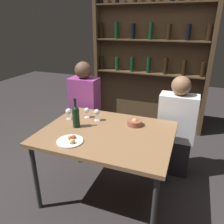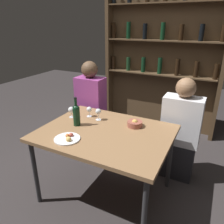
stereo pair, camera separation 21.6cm
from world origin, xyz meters
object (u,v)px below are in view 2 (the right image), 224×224
object	(u,v)px
food_plate_0	(68,138)
seated_person_right	(180,133)
wine_glass_0	(98,112)
wine_glass_2	(71,110)
wine_bottle	(76,114)
wine_glass_1	(89,110)
snack_bowl	(135,124)
seated_person_left	(91,112)

from	to	relation	value
food_plate_0	seated_person_right	distance (m)	1.28
wine_glass_0	wine_glass_2	bearing A→B (deg)	-166.54
wine_bottle	wine_glass_0	distance (m)	0.25
wine_glass_0	seated_person_right	bearing A→B (deg)	29.92
wine_glass_0	wine_glass_1	distance (m)	0.14
snack_bowl	seated_person_right	size ratio (longest dim) A/B	0.12
food_plate_0	wine_glass_1	bearing A→B (deg)	101.28
food_plate_0	wine_glass_0	bearing A→B (deg)	86.44
food_plate_0	snack_bowl	bearing A→B (deg)	50.17
wine_glass_2	wine_glass_1	bearing A→B (deg)	32.58
wine_glass_1	seated_person_right	world-z (taller)	seated_person_right
food_plate_0	seated_person_right	size ratio (longest dim) A/B	0.19
wine_glass_0	wine_glass_1	bearing A→B (deg)	166.39
wine_glass_1	wine_bottle	bearing A→B (deg)	-88.61
snack_bowl	wine_glass_0	bearing A→B (deg)	-175.85
seated_person_left	seated_person_right	distance (m)	1.18
seated_person_left	seated_person_right	size ratio (longest dim) A/B	1.07
seated_person_left	snack_bowl	bearing A→B (deg)	-28.39
wine_glass_0	seated_person_right	distance (m)	0.96
food_plate_0	wine_bottle	bearing A→B (deg)	109.25
wine_bottle	seated_person_left	distance (m)	0.76
wine_glass_1	wine_glass_2	xyz separation A→B (m)	(-0.16, -0.10, 0.00)
wine_glass_1	seated_person_right	bearing A→B (deg)	24.50
snack_bowl	seated_person_left	bearing A→B (deg)	151.61
wine_glass_0	seated_person_right	size ratio (longest dim) A/B	0.11
food_plate_0	wine_glass_2	bearing A→B (deg)	122.46
wine_glass_0	snack_bowl	world-z (taller)	wine_glass_0
wine_glass_2	seated_person_left	world-z (taller)	seated_person_left
wine_glass_1	wine_glass_0	bearing A→B (deg)	-13.61
wine_bottle	seated_person_right	bearing A→B (deg)	35.83
wine_glass_2	food_plate_0	world-z (taller)	wine_glass_2
snack_bowl	wine_glass_1	bearing A→B (deg)	179.64
seated_person_left	seated_person_right	xyz separation A→B (m)	(1.18, 0.00, -0.05)
wine_glass_1	wine_glass_2	size ratio (longest dim) A/B	0.94
wine_glass_1	snack_bowl	xyz separation A→B (m)	(0.54, -0.00, -0.05)
wine_glass_2	snack_bowl	bearing A→B (deg)	8.16
wine_glass_0	seated_person_left	distance (m)	0.64
wine_bottle	wine_glass_0	bearing A→B (deg)	58.26
snack_bowl	seated_person_right	xyz separation A→B (m)	(0.39, 0.43, -0.22)
wine_glass_1	seated_person_left	distance (m)	0.54
wine_glass_0	wine_glass_1	size ratio (longest dim) A/B	1.12
wine_glass_0	seated_person_left	world-z (taller)	seated_person_left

